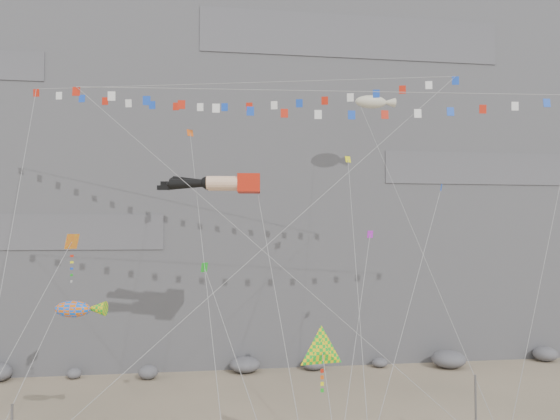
% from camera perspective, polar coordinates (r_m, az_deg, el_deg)
% --- Properties ---
extents(cliff, '(80.00, 28.00, 50.00)m').
position_cam_1_polar(cliff, '(63.52, -4.74, 9.52)').
color(cliff, slate).
rests_on(cliff, ground).
extents(talus_boulders, '(60.00, 3.00, 1.20)m').
position_cam_1_polar(talus_boulders, '(48.60, -3.69, -15.88)').
color(talus_boulders, slate).
rests_on(talus_boulders, ground).
extents(anchor_pole_right, '(0.12, 0.12, 4.07)m').
position_cam_1_polar(anchor_pole_right, '(34.10, 19.77, -19.22)').
color(anchor_pole_right, slate).
rests_on(anchor_pole_right, ground).
extents(legs_kite, '(7.62, 14.64, 20.05)m').
position_cam_1_polar(legs_kite, '(35.71, -6.17, 2.75)').
color(legs_kite, red).
rests_on(legs_kite, ground).
extents(flag_banner_upper, '(28.63, 16.48, 28.47)m').
position_cam_1_polar(flag_banner_upper, '(39.01, -4.54, 13.05)').
color(flag_banner_upper, red).
rests_on(flag_banner_upper, ground).
extents(flag_banner_lower, '(31.14, 6.95, 23.19)m').
position_cam_1_polar(flag_banner_lower, '(34.56, 5.77, 12.22)').
color(flag_banner_lower, red).
rests_on(flag_banner_lower, ground).
extents(harlequin_kite, '(4.85, 10.50, 15.26)m').
position_cam_1_polar(harlequin_kite, '(35.58, -20.94, -3.15)').
color(harlequin_kite, red).
rests_on(harlequin_kite, ground).
extents(fish_windsock, '(4.79, 7.11, 10.37)m').
position_cam_1_polar(fish_windsock, '(32.73, -20.86, -9.68)').
color(fish_windsock, orange).
rests_on(fish_windsock, ground).
extents(delta_kite, '(2.57, 5.48, 8.27)m').
position_cam_1_polar(delta_kite, '(27.75, 4.43, -14.55)').
color(delta_kite, yellow).
rests_on(delta_kite, ground).
extents(blimp_windsock, '(4.80, 15.30, 27.02)m').
position_cam_1_polar(blimp_windsock, '(45.85, 9.50, 11.00)').
color(blimp_windsock, beige).
rests_on(blimp_windsock, ground).
extents(small_kite_a, '(2.78, 16.87, 25.19)m').
position_cam_1_polar(small_kite_a, '(39.88, -9.32, 7.37)').
color(small_kite_a, '#D95212').
rests_on(small_kite_a, ground).
extents(small_kite_b, '(5.31, 9.92, 15.80)m').
position_cam_1_polar(small_kite_b, '(34.92, 9.34, -2.96)').
color(small_kite_b, '#AE21C3').
rests_on(small_kite_b, ground).
extents(small_kite_c, '(4.25, 8.94, 13.38)m').
position_cam_1_polar(small_kite_c, '(32.20, -7.83, -6.19)').
color(small_kite_c, green).
rests_on(small_kite_c, ground).
extents(small_kite_d, '(4.02, 16.87, 24.04)m').
position_cam_1_polar(small_kite_d, '(40.44, 7.15, 4.68)').
color(small_kite_d, yellow).
rests_on(small_kite_d, ground).
extents(small_kite_e, '(8.92, 9.57, 19.31)m').
position_cam_1_polar(small_kite_e, '(37.31, 16.35, 1.68)').
color(small_kite_e, blue).
rests_on(small_kite_e, ground).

